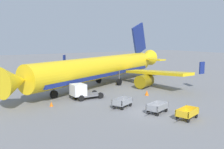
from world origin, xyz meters
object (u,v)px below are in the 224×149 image
airplane (104,68)px  traffic_cone_near_plane (51,104)px  traffic_cone_mid_apron (147,93)px  service_truck_beside_carts (82,91)px  baggage_cart_nearest (187,113)px  baggage_cart_third_in_row (122,102)px  baggage_cart_second_in_row (157,108)px

airplane → traffic_cone_near_plane: size_ratio=62.12×
traffic_cone_near_plane → traffic_cone_mid_apron: (13.41, -1.45, 0.08)m
service_truck_beside_carts → traffic_cone_near_plane: service_truck_beside_carts is taller
airplane → traffic_cone_mid_apron: bearing=-82.5°
airplane → baggage_cart_nearest: 20.59m
baggage_cart_nearest → baggage_cart_third_in_row: same height
airplane → traffic_cone_mid_apron: 10.39m
baggage_cart_nearest → traffic_cone_mid_apron: bearing=71.7°
airplane → baggage_cart_second_in_row: airplane is taller
service_truck_beside_carts → traffic_cone_mid_apron: service_truck_beside_carts is taller
service_truck_beside_carts → traffic_cone_near_plane: bearing=-164.9°
baggage_cart_second_in_row → traffic_cone_mid_apron: 8.54m
airplane → baggage_cart_third_in_row: size_ratio=10.08×
baggage_cart_nearest → airplane: bearing=84.1°
baggage_cart_second_in_row → service_truck_beside_carts: 10.83m
baggage_cart_nearest → baggage_cart_second_in_row: 3.34m
traffic_cone_near_plane → service_truck_beside_carts: bearing=15.1°
service_truck_beside_carts → traffic_cone_mid_apron: 9.31m
baggage_cart_second_in_row → service_truck_beside_carts: service_truck_beside_carts is taller
airplane → traffic_cone_near_plane: 15.04m
traffic_cone_near_plane → baggage_cart_nearest: bearing=-49.9°
airplane → baggage_cart_second_in_row: bearing=-100.6°
service_truck_beside_carts → traffic_cone_near_plane: 4.75m
service_truck_beside_carts → traffic_cone_mid_apron: bearing=-16.7°
traffic_cone_mid_apron → traffic_cone_near_plane: bearing=173.8°
baggage_cart_second_in_row → traffic_cone_mid_apron: bearing=57.9°
baggage_cart_third_in_row → traffic_cone_mid_apron: bearing=27.7°
traffic_cone_near_plane → baggage_cart_second_in_row: bearing=-44.4°
baggage_cart_nearest → baggage_cart_third_in_row: (-3.09, 6.97, 0.00)m
baggage_cart_nearest → baggage_cart_second_in_row: same height
baggage_cart_second_in_row → baggage_cart_nearest: bearing=-70.7°
baggage_cart_nearest → service_truck_beside_carts: (-5.46, 13.06, 0.50)m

